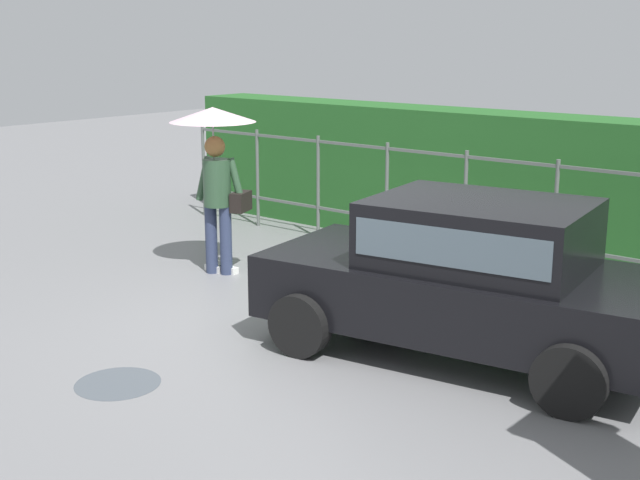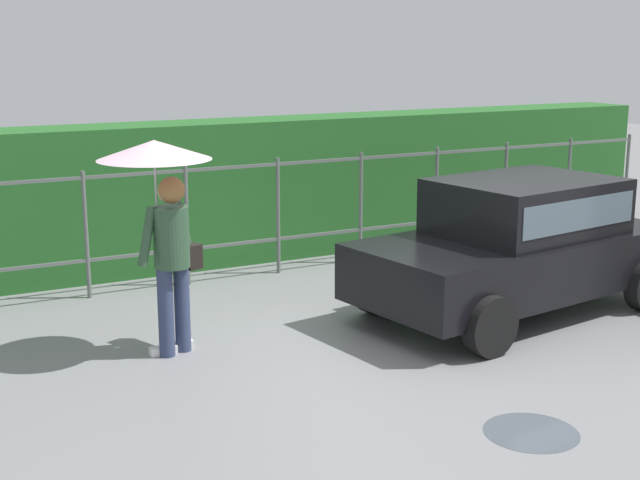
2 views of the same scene
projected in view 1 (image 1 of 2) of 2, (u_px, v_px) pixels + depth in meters
ground_plane at (308, 326)px, 8.81m from camera, size 40.00×40.00×0.00m
car at (469, 272)px, 7.84m from camera, size 3.92×2.30×1.48m
pedestrian at (216, 150)px, 10.44m from camera, size 1.06×1.06×2.06m
fence_section at (508, 209)px, 10.51m from camera, size 11.05×0.05×1.50m
hedge_row at (544, 188)px, 11.21m from camera, size 12.00×0.90×1.90m
puddle_near at (118, 383)px, 7.36m from camera, size 0.74×0.74×0.00m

